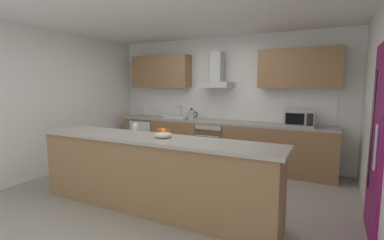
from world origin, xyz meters
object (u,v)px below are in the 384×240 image
Objects in this scene: refrigerator at (148,137)px; fruit_bowl at (163,134)px; oven at (213,142)px; kettle at (192,115)px; sink at (178,117)px; range_hood at (216,77)px; microwave at (300,118)px; wine_glass at (136,127)px.

refrigerator is 3.02m from fruit_bowl.
kettle is at bearing -176.01° from oven.
fruit_bowl is at bearing -64.35° from sink.
refrigerator is 1.70× the size of sink.
kettle is at bearing -161.33° from range_hood.
microwave is 2.11m from kettle.
fruit_bowl is at bearing -83.74° from range_hood.
microwave is at bearing 53.84° from wine_glass.
sink is (-2.46, 0.04, -0.12)m from microwave.
microwave is 2.47m from sink.
kettle is 0.93m from range_hood.
range_hood reaches higher than refrigerator.
sink reaches higher than fruit_bowl.
sink is 2.27× the size of fruit_bowl.
range_hood reaches higher than microwave.
microwave is 2.27× the size of fruit_bowl.
microwave is at bearing -0.44° from refrigerator.
refrigerator is 3.33m from microwave.
oven is 0.73m from kettle.
refrigerator is 4.78× the size of wine_glass.
refrigerator is at bearing 178.47° from kettle.
kettle is 1.31× the size of fruit_bowl.
kettle is (0.35, -0.04, 0.08)m from sink.
wine_glass is (-0.08, -2.50, -0.70)m from range_hood.
range_hood is (0.83, 0.12, 0.86)m from sink.
sink is at bearing 172.75° from kettle.
refrigerator is 3.86× the size of fruit_bowl.
wine_glass reaches higher than oven.
kettle is 2.38m from wine_glass.
range_hood is at bearing 96.26° from fruit_bowl.
microwave is 2.91m from wine_glass.
wine_glass is 0.81× the size of fruit_bowl.
microwave is at bearing 0.16° from kettle.
wine_glass is (-1.72, -2.35, 0.04)m from microwave.
fruit_bowl is (-1.37, -2.25, -0.04)m from microwave.
refrigerator is 2.14m from range_hood.
range_hood is (-1.63, 0.16, 0.74)m from microwave.
wine_glass is at bearing -80.35° from kettle.
oven is 3.64× the size of fruit_bowl.
kettle is at bearing -179.84° from microwave.
kettle is at bearing -1.53° from refrigerator.
fruit_bowl is at bearing -83.38° from oven.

